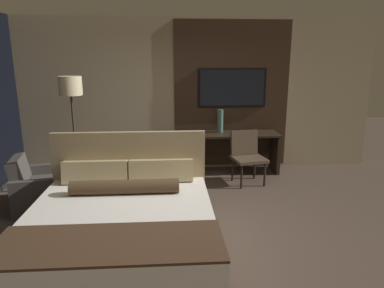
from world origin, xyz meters
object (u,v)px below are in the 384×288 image
Objects in this scene: tv at (232,88)px; vase_tall at (220,121)px; bed at (122,225)px; armchair_by_window at (43,190)px; floor_lamp at (71,96)px; desk_chair at (247,153)px; desk at (233,145)px.

vase_tall is (-0.23, -0.16, -0.59)m from tv.
armchair_by_window is at bearing 135.05° from bed.
floor_lamp is (-0.92, 1.80, 1.22)m from bed.
desk_chair is 0.92× the size of armchair_by_window.
bed is 1.65× the size of tv.
vase_tall is (1.47, 2.74, 0.64)m from bed.
armchair_by_window reaches higher than desk.
desk_chair is at bearing 6.11° from floor_lamp.
armchair_by_window is (-2.98, -1.39, -0.25)m from desk.
desk is at bearing 57.42° from bed.
bed is at bearing -118.20° from vase_tall.
tv is 3.63m from armchair_by_window.
bed is 2.38× the size of desk_chair.
bed reaches higher than armchair_by_window.
tv is (1.70, 2.90, 1.23)m from bed.
floor_lamp is at bearing -158.46° from vase_tall.
vase_tall is at bearing -145.05° from tv.
desk is 1.87× the size of desk_chair.
desk is 0.59m from desk_chair.
desk_chair is 2.95m from floor_lamp.
desk_chair is at bearing -80.86° from tv.
bed is 2.79m from desk_chair.
desk is (1.70, 2.66, 0.19)m from bed.
desk is at bearing -90.00° from tv.
tv reaches higher than vase_tall.
bed is 3.17m from desk.
tv is at bearing 88.08° from desk_chair.
tv reaches higher than bed.
tv is at bearing 34.95° from vase_tall.
bed is 4.97× the size of vase_tall.
tv is at bearing 90.00° from desk.
tv reaches higher than armchair_by_window.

